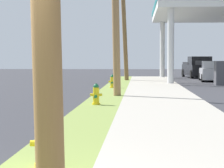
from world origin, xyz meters
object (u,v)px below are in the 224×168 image
fire_hydrant_second (96,95)px  utility_pole_background (124,16)px  fire_hydrant_third (112,82)px  truck_black_at_forecourt (198,68)px  fire_hydrant_nearest (44,145)px  car_silver_by_near_pump (213,72)px

fire_hydrant_second → utility_pole_background: (0.33, 20.11, 4.57)m
fire_hydrant_third → truck_black_at_forecourt: bearing=69.7°
fire_hydrant_nearest → truck_black_at_forecourt: size_ratio=0.13×
fire_hydrant_second → car_silver_by_near_pump: bearing=71.4°
fire_hydrant_third → fire_hydrant_second: bearing=-90.0°
fire_hydrant_nearest → car_silver_by_near_pump: bearing=77.2°
utility_pole_background → car_silver_by_near_pump: 8.24m
truck_black_at_forecourt → utility_pole_background: bearing=-126.9°
fire_hydrant_third → car_silver_by_near_pump: bearing=57.4°
fire_hydrant_second → car_silver_by_near_pump: (7.23, 21.44, 0.28)m
truck_black_at_forecourt → fire_hydrant_second: bearing=-103.5°
utility_pole_background → car_silver_by_near_pump: bearing=10.9°
fire_hydrant_nearest → car_silver_by_near_pump: car_silver_by_near_pump is taller
utility_pole_background → car_silver_by_near_pump: (6.90, 1.33, -4.30)m
utility_pole_background → truck_black_at_forecourt: bearing=53.1°
car_silver_by_near_pump → truck_black_at_forecourt: size_ratio=0.83×
utility_pole_background → fire_hydrant_third: bearing=-91.9°
fire_hydrant_third → utility_pole_background: utility_pole_background is taller
fire_hydrant_second → utility_pole_background: 20.63m
fire_hydrant_nearest → fire_hydrant_second: size_ratio=1.00×
fire_hydrant_second → fire_hydrant_third: size_ratio=1.00×
fire_hydrant_nearest → fire_hydrant_second: (-0.11, 9.90, 0.00)m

